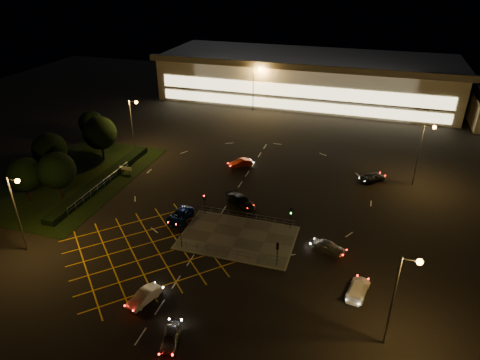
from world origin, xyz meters
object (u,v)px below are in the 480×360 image
(car_right_silver, at_px, (328,247))
(car_approach_white, at_px, (358,289))
(signal_nw, at_px, (205,200))
(car_far_dkgrey, at_px, (241,201))
(car_queue_white, at_px, (144,296))
(signal_sw, at_px, (181,232))
(car_left_blue, at_px, (180,216))
(car_east_grey, at_px, (372,177))
(car_circ_red, at_px, (241,163))
(signal_se, at_px, (277,249))
(signal_ne, at_px, (291,214))
(car_near_silver, at_px, (171,336))

(car_right_silver, relative_size, car_approach_white, 0.87)
(signal_nw, bearing_deg, car_far_dkgrey, 44.51)
(car_queue_white, bearing_deg, car_approach_white, 38.13)
(signal_sw, distance_m, car_approach_white, 21.41)
(signal_nw, distance_m, car_left_blue, 4.00)
(car_far_dkgrey, xyz_separation_m, car_east_grey, (17.92, 13.60, -0.11))
(car_far_dkgrey, relative_size, car_right_silver, 1.25)
(car_left_blue, xyz_separation_m, car_circ_red, (2.99, 18.60, -0.03))
(car_approach_white, bearing_deg, car_circ_red, -40.36)
(car_queue_white, xyz_separation_m, car_right_silver, (17.21, 14.29, 0.03))
(car_right_silver, distance_m, car_circ_red, 26.21)
(signal_se, height_order, car_queue_white, signal_se)
(signal_nw, bearing_deg, signal_se, -33.65)
(signal_ne, height_order, car_approach_white, signal_ne)
(signal_sw, height_order, signal_se, same)
(signal_nw, distance_m, signal_ne, 12.00)
(signal_nw, bearing_deg, car_approach_white, -25.17)
(car_far_dkgrey, xyz_separation_m, car_circ_red, (-3.84, 12.45, -0.08))
(car_far_dkgrey, height_order, car_east_grey, car_far_dkgrey)
(car_circ_red, distance_m, car_east_grey, 21.78)
(signal_sw, relative_size, car_right_silver, 0.78)
(signal_se, height_order, car_circ_red, signal_se)
(signal_ne, bearing_deg, car_near_silver, -107.79)
(car_near_silver, xyz_separation_m, car_right_silver, (12.30, 18.28, 0.05))
(signal_nw, relative_size, car_east_grey, 0.71)
(car_queue_white, bearing_deg, car_near_silver, -21.09)
(car_near_silver, relative_size, car_east_grey, 0.84)
(signal_sw, distance_m, car_far_dkgrey, 12.65)
(car_approach_white, bearing_deg, signal_se, -1.25)
(car_east_grey, bearing_deg, signal_nw, 85.26)
(signal_ne, height_order, car_far_dkgrey, signal_ne)
(car_near_silver, bearing_deg, signal_nw, 89.93)
(signal_nw, relative_size, signal_ne, 1.00)
(signal_ne, bearing_deg, signal_nw, 180.00)
(car_far_dkgrey, bearing_deg, car_right_silver, -86.56)
(car_near_silver, bearing_deg, car_approach_white, 22.65)
(signal_nw, xyz_separation_m, car_queue_white, (0.14, -17.69, -1.71))
(signal_sw, bearing_deg, car_queue_white, 90.84)
(signal_sw, height_order, signal_nw, same)
(signal_ne, distance_m, car_queue_white, 21.36)
(car_right_silver, bearing_deg, signal_nw, 95.29)
(car_left_blue, distance_m, car_circ_red, 18.84)
(car_near_silver, height_order, car_far_dkgrey, car_far_dkgrey)
(car_near_silver, xyz_separation_m, car_queue_white, (-4.90, 4.00, 0.02))
(car_queue_white, height_order, car_approach_white, car_approach_white)
(signal_nw, xyz_separation_m, car_circ_red, (0.14, 16.36, -1.72))
(car_near_silver, height_order, car_queue_white, car_queue_white)
(car_approach_white, bearing_deg, signal_sw, 5.57)
(signal_sw, distance_m, signal_se, 12.00)
(signal_se, xyz_separation_m, car_approach_white, (9.25, -2.00, -1.69))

